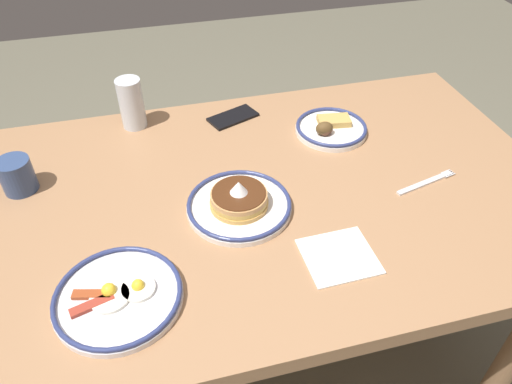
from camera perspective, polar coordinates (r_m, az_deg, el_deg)
name	(u,v)px	position (r m, az deg, el deg)	size (l,w,h in m)	color
ground_plane	(261,354)	(1.77, 0.60, -18.47)	(6.00, 6.00, 0.00)	#635F4D
dining_table	(263,217)	(1.25, 0.80, -2.93)	(1.48, 0.91, 0.75)	#A1744F
plate_near_main	(331,128)	(1.41, 8.76, 7.44)	(0.20, 0.20, 0.05)	white
plate_center_pancakes	(118,296)	(0.99, -15.91, -11.74)	(0.25, 0.25, 0.04)	white
plate_far_companion	(239,203)	(1.13, -2.00, -1.31)	(0.25, 0.25, 0.08)	white
coffee_mug	(16,174)	(1.31, -26.36, 1.87)	(0.08, 0.11, 0.09)	#334772
drinking_glass	(132,106)	(1.44, -14.40, 9.79)	(0.07, 0.07, 0.15)	silver
cell_phone	(233,117)	(1.46, -2.75, 8.79)	(0.14, 0.07, 0.01)	black
paper_napkin	(339,256)	(1.05, 9.73, -7.46)	(0.15, 0.14, 0.00)	white
fork_near	(426,182)	(1.29, 19.41, 1.07)	(0.18, 0.06, 0.01)	silver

